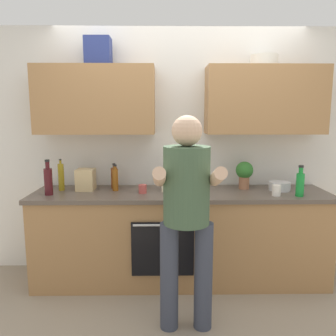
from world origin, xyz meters
name	(u,v)px	position (x,y,z in m)	size (l,w,h in m)	color
ground_plane	(180,279)	(0.00, 0.00, 0.00)	(12.00, 12.00, 0.00)	gray
back_wall_unit	(179,129)	(0.00, 0.27, 1.50)	(4.00, 0.38, 2.50)	silver
counter	(181,236)	(0.00, 0.00, 0.45)	(2.84, 0.67, 0.90)	#A37547
person_standing	(187,207)	(0.00, -0.77, 0.97)	(0.49, 0.45, 1.64)	#383D4C
bottle_vinegar	(114,178)	(-0.66, 0.17, 1.01)	(0.07, 0.07, 0.25)	brown
bottle_syrup	(115,179)	(-0.64, 0.06, 1.01)	(0.06, 0.06, 0.26)	#8C4C14
bottle_oil	(61,177)	(-1.17, 0.08, 1.04)	(0.06, 0.06, 0.31)	olive
bottle_soda	(300,183)	(1.08, -0.18, 1.02)	(0.07, 0.07, 0.29)	#198C33
bottle_wine	(48,180)	(-1.23, -0.10, 1.04)	(0.08, 0.08, 0.33)	#471419
cup_coffee	(276,190)	(0.87, -0.17, 0.95)	(0.08, 0.08, 0.10)	white
cup_ceramic	(143,189)	(-0.37, -0.05, 0.94)	(0.08, 0.08, 0.08)	#BF4C47
mixing_bowl	(280,186)	(0.97, 0.06, 0.94)	(0.21, 0.21, 0.08)	silver
potted_herb	(244,173)	(0.64, 0.13, 1.06)	(0.17, 0.17, 0.28)	#9E6647
grocery_bag_rice	(174,179)	(-0.07, 0.04, 1.02)	(0.21, 0.16, 0.23)	beige
grocery_bag_bread	(86,180)	(-0.93, 0.10, 1.00)	(0.17, 0.18, 0.21)	tan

